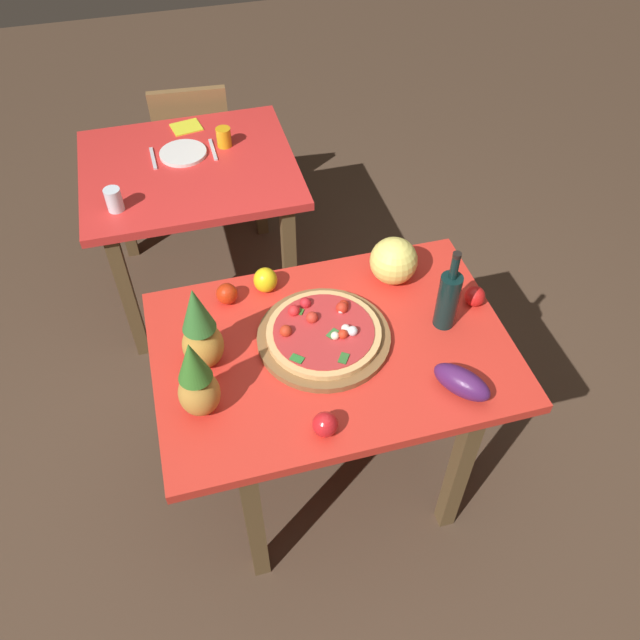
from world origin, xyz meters
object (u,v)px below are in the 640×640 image
object	(u,v)px
display_table	(331,363)
dinner_plate	(183,153)
bell_pepper	(265,280)
eggplant	(462,382)
napkin_folded	(186,127)
tomato_by_bottle	(227,294)
pizza_board	(324,338)
knife_utensil	(213,150)
tomato_near_board	(325,424)
pizza	(323,331)
drinking_glass_juice	(224,137)
background_table	(191,185)
dining_chair	(195,142)
fork_utensil	(153,158)
pineapple_right	(200,332)
drinking_glass_water	(114,200)
tomato_at_corner	(475,296)
pineapple_left	(197,382)
melon	(394,261)
wine_bottle	(448,299)

from	to	relation	value
display_table	dinner_plate	distance (m)	1.37
bell_pepper	eggplant	world-z (taller)	bell_pepper
display_table	napkin_folded	size ratio (longest dim) A/B	8.77
eggplant	tomato_by_bottle	size ratio (longest dim) A/B	2.54
pizza_board	knife_utensil	bearing A→B (deg)	98.54
tomato_near_board	pizza_board	bearing A→B (deg)	75.27
pizza	drinking_glass_juice	bearing A→B (deg)	95.80
drinking_glass_juice	background_table	bearing A→B (deg)	-148.62
background_table	pizza	world-z (taller)	pizza
dining_chair	fork_utensil	size ratio (longest dim) A/B	4.72
pineapple_right	drinking_glass_water	xyz separation A→B (m)	(-0.25, 0.93, -0.10)
eggplant	tomato_at_corner	distance (m)	0.41
pineapple_right	knife_utensil	bearing A→B (deg)	80.40
pizza_board	tomato_near_board	world-z (taller)	tomato_near_board
pineapple_left	melon	bearing A→B (deg)	27.76
pizza_board	pineapple_left	xyz separation A→B (m)	(-0.45, -0.18, 0.13)
tomato_at_corner	fork_utensil	bearing A→B (deg)	129.91
dining_chair	bell_pepper	size ratio (longest dim) A/B	8.75
display_table	tomato_near_board	distance (m)	0.37
dinner_plate	napkin_folded	size ratio (longest dim) A/B	1.57
dinner_plate	fork_utensil	bearing A→B (deg)	180.00
drinking_glass_water	drinking_glass_juice	bearing A→B (deg)	35.16
pineapple_right	fork_utensil	bearing A→B (deg)	92.90
background_table	tomato_at_corner	bearing A→B (deg)	-52.29
tomato_by_bottle	fork_utensil	xyz separation A→B (m)	(-0.18, 1.01, -0.04)
tomato_by_bottle	tomato_near_board	bearing A→B (deg)	-72.87
dinner_plate	napkin_folded	xyz separation A→B (m)	(0.04, 0.24, -0.01)
display_table	drinking_glass_juice	size ratio (longest dim) A/B	13.55
display_table	pizza_board	bearing A→B (deg)	121.52
pizza_board	knife_utensil	distance (m)	1.30
drinking_glass_water	napkin_folded	bearing A→B (deg)	57.59
dinner_plate	bell_pepper	bearing A→B (deg)	-78.96
display_table	knife_utensil	bearing A→B (deg)	99.18
pizza_board	eggplant	xyz separation A→B (m)	(0.37, -0.32, 0.03)
melon	napkin_folded	bearing A→B (deg)	115.79
display_table	background_table	size ratio (longest dim) A/B	1.25
pineapple_left	dinner_plate	world-z (taller)	pineapple_left
fork_utensil	melon	bearing A→B (deg)	-54.41
melon	tomato_at_corner	world-z (taller)	melon
dining_chair	melon	world-z (taller)	melon
dinner_plate	drinking_glass_juice	bearing A→B (deg)	7.37
display_table	pizza_board	distance (m)	0.12
drinking_glass_water	napkin_folded	size ratio (longest dim) A/B	0.73
wine_bottle	bell_pepper	xyz separation A→B (m)	(-0.57, 0.34, -0.08)
bell_pepper	tomato_at_corner	xyz separation A→B (m)	(0.72, -0.27, -0.01)
pineapple_right	fork_utensil	size ratio (longest dim) A/B	1.90
pizza_board	eggplant	bearing A→B (deg)	-41.37
bell_pepper	tomato_by_bottle	size ratio (longest dim) A/B	1.23
wine_bottle	pizza_board	bearing A→B (deg)	175.34
drinking_glass_water	pizza	bearing A→B (deg)	-54.83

